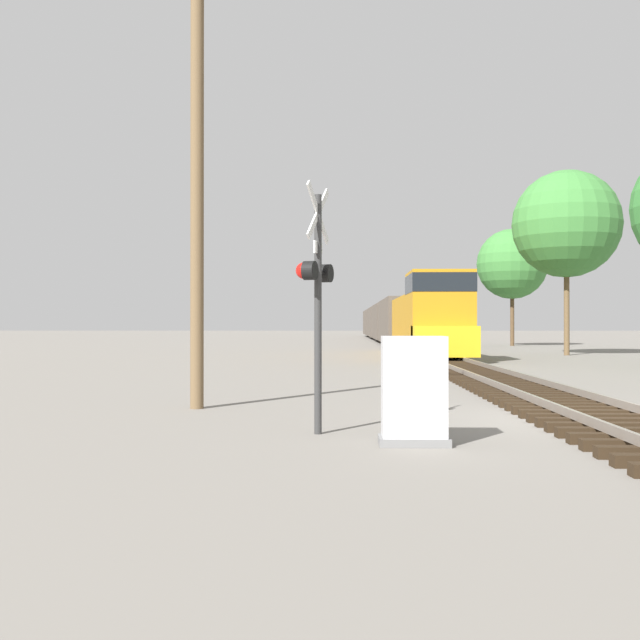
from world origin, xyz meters
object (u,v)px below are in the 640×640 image
tree_mid_background (567,224)px  crossing_signal_near (316,285)px  relay_cabinet (414,391)px  tree_deep_background (512,264)px  utility_pole (197,179)px  freight_train (389,323)px

tree_mid_background → crossing_signal_near: bearing=-113.1°
crossing_signal_near → relay_cabinet: (1.46, -1.05, -1.60)m
crossing_signal_near → tree_deep_background: 52.10m
relay_cabinet → tree_deep_background: tree_deep_background is taller
relay_cabinet → tree_mid_background: size_ratio=0.15×
crossing_signal_near → utility_pole: utility_pole is taller
freight_train → tree_mid_background: (8.18, -31.32, 5.53)m
freight_train → relay_cabinet: bearing=-93.2°
utility_pole → tree_mid_background: size_ratio=0.88×
utility_pole → crossing_signal_near: bearing=-53.4°
freight_train → tree_deep_background: 16.27m
freight_train → tree_mid_background: bearing=-75.4°
relay_cabinet → tree_deep_background: size_ratio=0.16×
crossing_signal_near → tree_deep_background: bearing=-176.6°
freight_train → utility_pole: (-7.65, -58.76, 2.85)m
crossing_signal_near → tree_deep_background: (14.40, 49.88, 4.35)m
relay_cabinet → crossing_signal_near: bearing=144.3°
crossing_signal_near → relay_cabinet: size_ratio=2.53×
relay_cabinet → tree_mid_background: (11.76, 32.02, 6.70)m
crossing_signal_near → freight_train: bearing=-165.1°
relay_cabinet → tree_deep_background: (12.95, 50.92, 5.95)m
relay_cabinet → utility_pole: (-4.08, 4.58, 4.02)m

